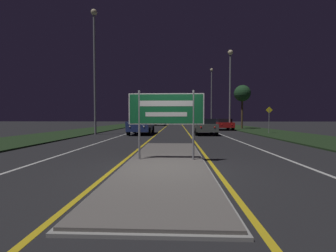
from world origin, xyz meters
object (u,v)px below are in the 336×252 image
object	(u,v)px
streetlight_right_far	(211,90)
car_approaching_2	(160,121)
highway_sign	(166,111)
car_approaching_0	(142,125)
streetlight_left_near	(95,57)
car_receding_0	(205,126)
streetlight_right_near	(230,77)
car_approaching_1	(135,123)
warning_sign	(269,117)
car_receding_1	(223,124)

from	to	relation	value
streetlight_right_far	car_approaching_2	bearing A→B (deg)	172.34
highway_sign	car_approaching_0	world-z (taller)	highway_sign
streetlight_left_near	car_approaching_2	world-z (taller)	streetlight_left_near
highway_sign	streetlight_left_near	size ratio (longest dim) A/B	0.23
streetlight_left_near	streetlight_right_far	xyz separation A→B (m)	(13.21, 21.45, -0.21)
car_approaching_2	car_receding_0	bearing A→B (deg)	-76.11
streetlight_right_near	streetlight_right_far	world-z (taller)	streetlight_right_far
highway_sign	car_approaching_1	size ratio (longest dim) A/B	0.55
highway_sign	car_approaching_0	bearing A→B (deg)	102.56
warning_sign	highway_sign	bearing A→B (deg)	-123.11
streetlight_right_near	streetlight_right_far	distance (m)	14.90
car_receding_0	car_approaching_2	xyz separation A→B (m)	(-5.49, 22.18, 0.03)
highway_sign	streetlight_left_near	bearing A→B (deg)	119.55
car_approaching_1	streetlight_left_near	bearing A→B (deg)	-94.18
warning_sign	streetlight_left_near	bearing A→B (deg)	-174.30
streetlight_right_far	car_approaching_2	size ratio (longest dim) A/B	2.40
car_receding_0	streetlight_right_far	bearing A→B (deg)	79.76
streetlight_left_near	car_receding_1	bearing A→B (deg)	32.47
streetlight_right_near	warning_sign	distance (m)	7.18
car_approaching_0	car_approaching_2	xyz separation A→B (m)	(0.05, 22.01, -0.01)
car_approaching_0	warning_sign	distance (m)	11.50
car_approaching_0	car_receding_1	bearing A→B (deg)	40.14
car_approaching_2	car_approaching_0	bearing A→B (deg)	-90.12
streetlight_right_near	highway_sign	bearing A→B (deg)	-109.06
car_receding_0	car_approaching_0	world-z (taller)	car_approaching_0
car_receding_0	car_approaching_2	bearing A→B (deg)	103.89
streetlight_right_near	warning_sign	xyz separation A→B (m)	(2.34, -5.03, -4.55)
car_receding_0	car_receding_1	bearing A→B (deg)	67.32
warning_sign	streetlight_right_far	bearing A→B (deg)	96.11
streetlight_right_near	car_receding_1	size ratio (longest dim) A/B	2.11
streetlight_left_near	car_approaching_0	bearing A→B (deg)	10.03
highway_sign	car_receding_1	bearing A→B (deg)	73.43
car_receding_1	car_approaching_0	size ratio (longest dim) A/B	0.93
streetlight_left_near	warning_sign	xyz separation A→B (m)	(15.34, 1.53, -5.15)
car_approaching_0	warning_sign	bearing A→B (deg)	4.21
car_approaching_0	car_approaching_1	size ratio (longest dim) A/B	1.03
car_receding_0	car_approaching_1	distance (m)	15.37
streetlight_right_near	car_receding_0	bearing A→B (deg)	-120.60
car_approaching_1	streetlight_right_near	bearing A→B (deg)	-29.45
car_approaching_1	warning_sign	xyz separation A→B (m)	(14.37, -11.83, 0.78)
streetlight_left_near	streetlight_right_near	distance (m)	14.58
streetlight_right_near	streetlight_right_far	bearing A→B (deg)	89.22
streetlight_right_far	car_approaching_0	bearing A→B (deg)	-114.15
streetlight_right_near	car_approaching_2	distance (m)	19.25
streetlight_left_near	car_receding_0	size ratio (longest dim) A/B	2.44
streetlight_left_near	car_receding_0	distance (m)	11.15
streetlight_right_near	car_receding_0	world-z (taller)	streetlight_right_near
warning_sign	car_receding_1	bearing A→B (deg)	113.42
highway_sign	car_receding_0	world-z (taller)	highway_sign
streetlight_right_near	car_approaching_1	world-z (taller)	streetlight_right_near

